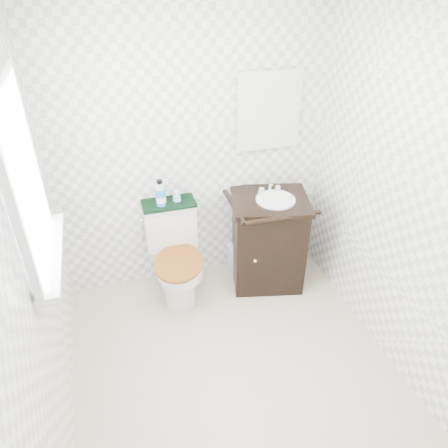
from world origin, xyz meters
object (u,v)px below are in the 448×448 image
mouthwash_bottle (161,194)px  toilet (175,258)px  trash_bin (238,257)px  cup (177,196)px  vanity (268,239)px

mouthwash_bottle → toilet: bearing=-59.3°
trash_bin → mouthwash_bottle: bearing=-177.2°
mouthwash_bottle → cup: size_ratio=2.61×
vanity → toilet: bearing=175.4°
trash_bin → mouthwash_bottle: mouthwash_bottle is taller
mouthwash_bottle → cup: bearing=16.0°
mouthwash_bottle → trash_bin: bearing=2.8°
toilet → mouthwash_bottle: mouthwash_bottle is taller
cup → trash_bin: bearing=-0.5°
vanity → mouthwash_bottle: 1.00m
vanity → mouthwash_bottle: size_ratio=4.23×
mouthwash_bottle → cup: mouthwash_bottle is taller
cup → toilet: bearing=-117.5°
vanity → trash_bin: (-0.20, 0.20, -0.29)m
toilet → mouthwash_bottle: (-0.06, 0.10, 0.56)m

